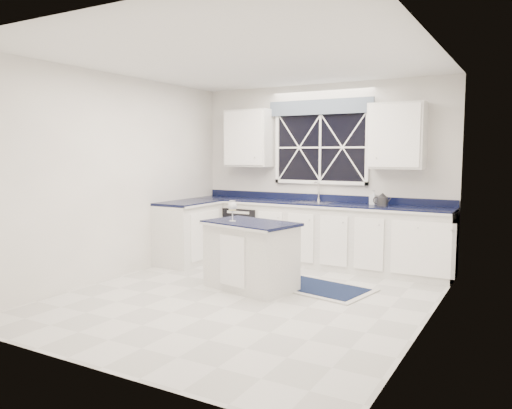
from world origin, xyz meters
The scene contains 13 objects.
ground centered at (0.00, 0.00, 0.00)m, with size 4.50×4.50×0.00m, color silver.
back_wall centered at (0.00, 2.25, 1.35)m, with size 4.00×0.10×2.70m, color white.
base_cabinets centered at (-0.33, 1.78, 0.45)m, with size 3.99×1.60×0.90m.
countertop centered at (0.00, 1.95, 0.92)m, with size 3.98×0.64×0.04m, color black.
dishwasher centered at (-1.10, 1.95, 0.41)m, with size 0.60×0.58×0.82m, color black.
window centered at (0.00, 2.20, 1.83)m, with size 1.65×0.09×1.26m.
upper_cabinets centered at (0.00, 2.08, 1.90)m, with size 3.10×0.34×0.90m.
faucet centered at (0.00, 2.14, 1.10)m, with size 0.05×0.20×0.30m.
island centered at (-0.14, 0.35, 0.42)m, with size 1.24×0.90×0.83m.
rug centered at (0.59, 0.76, 0.01)m, with size 1.41×1.01×0.02m.
kettle centered at (1.03, 1.95, 1.02)m, with size 0.26×0.16×0.18m.
wine_glass centered at (-0.36, 0.28, 1.01)m, with size 0.11×0.11×0.25m.
soap_bottle centered at (0.88, 2.07, 1.04)m, with size 0.09×0.10×0.21m, color silver.
Camera 1 is at (2.89, -4.86, 1.67)m, focal length 35.00 mm.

